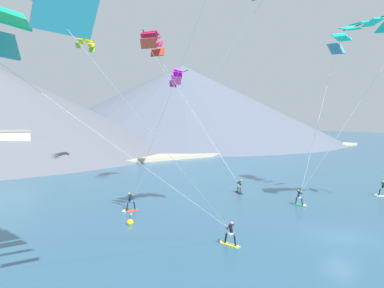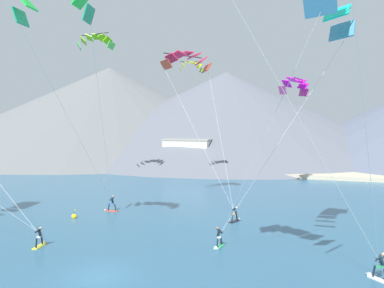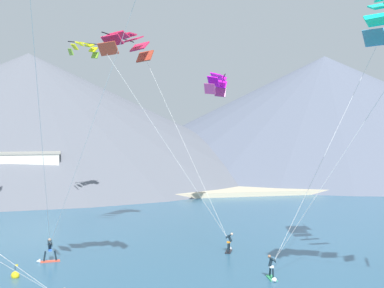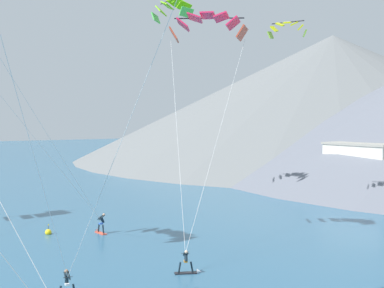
{
  "view_description": "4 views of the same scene",
  "coord_description": "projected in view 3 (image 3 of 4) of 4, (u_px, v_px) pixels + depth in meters",
  "views": [
    {
      "loc": [
        -24.97,
        -14.96,
        8.74
      ],
      "look_at": [
        -0.36,
        17.77,
        5.89
      ],
      "focal_mm": 35.0,
      "sensor_mm": 36.0,
      "label": 1
    },
    {
      "loc": [
        13.29,
        -20.29,
        9.75
      ],
      "look_at": [
        0.73,
        16.49,
        7.73
      ],
      "focal_mm": 35.0,
      "sensor_mm": 36.0,
      "label": 2
    },
    {
      "loc": [
        -7.37,
        -25.17,
        10.06
      ],
      "look_at": [
        1.42,
        12.53,
        8.93
      ],
      "focal_mm": 50.0,
      "sensor_mm": 36.0,
      "label": 3
    },
    {
      "loc": [
        34.26,
        -1.57,
        10.05
      ],
      "look_at": [
        0.45,
        19.79,
        8.06
      ],
      "focal_mm": 50.0,
      "sensor_mm": 36.0,
      "label": 4
    }
  ],
  "objects": [
    {
      "name": "kitesurfer_far_left",
      "position": [
        272.0,
        273.0,
        35.5
      ],
      "size": [
        0.62,
        1.78,
        1.69
      ],
      "color": "#33B266",
      "rests_on": "ground"
    },
    {
      "name": "shore_building_harbour_front",
      "position": [
        24.0,
        174.0,
        77.92
      ],
      "size": [
        10.39,
        6.05,
        6.67
      ],
      "color": "silver",
      "rests_on": "ground"
    },
    {
      "name": "kitesurfer_near_trail",
      "position": [
        47.0,
        254.0,
        40.25
      ],
      "size": [
        1.77,
        0.7,
        1.8
      ],
      "color": "#E54C33",
      "rests_on": "ground"
    },
    {
      "name": "mountain_peak_central_summit",
      "position": [
        29.0,
        113.0,
        119.03
      ],
      "size": [
        113.57,
        113.57,
        26.81
      ],
      "color": "slate",
      "rests_on": "ground"
    },
    {
      "name": "shoreline_strip",
      "position": [
        119.0,
        194.0,
        79.13
      ],
      "size": [
        180.0,
        10.0,
        0.7
      ],
      "primitive_type": "cube",
      "color": "beige",
      "rests_on": "ground"
    },
    {
      "name": "parafoil_kite_near_lead",
      "position": [
        127.0,
        44.0,
        47.81
      ],
      "size": [
        10.1,
        9.69,
        17.3
      ],
      "color": "#BC412A"
    },
    {
      "name": "kitesurfer_near_lead",
      "position": [
        229.0,
        246.0,
        43.67
      ],
      "size": [
        1.08,
        1.75,
        1.66
      ],
      "color": "black",
      "rests_on": "ground"
    },
    {
      "name": "parafoil_kite_distant_low_drift",
      "position": [
        84.0,
        48.0,
        58.41
      ],
      "size": [
        3.49,
        2.94,
        1.65
      ],
      "color": "#7FB334"
    },
    {
      "name": "race_marker_buoy",
      "position": [
        15.0,
        275.0,
        35.95
      ],
      "size": [
        0.56,
        0.56,
        1.02
      ],
      "color": "yellow",
      "rests_on": "ground"
    },
    {
      "name": "shore_building_promenade_mid",
      "position": [
        111.0,
        182.0,
        81.62
      ],
      "size": [
        7.24,
        5.7,
        3.8
      ],
      "color": "#B7AD9E",
      "rests_on": "ground"
    },
    {
      "name": "mountain_peak_west_ridge",
      "position": [
        324.0,
        112.0,
        136.06
      ],
      "size": [
        116.39,
        116.39,
        28.45
      ],
      "color": "slate",
      "rests_on": "ground"
    },
    {
      "name": "parafoil_kite_distant_high_outer",
      "position": [
        218.0,
        82.0,
        62.87
      ],
      "size": [
        4.05,
        6.11,
        2.66
      ],
      "color": "#B23E85"
    }
  ]
}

